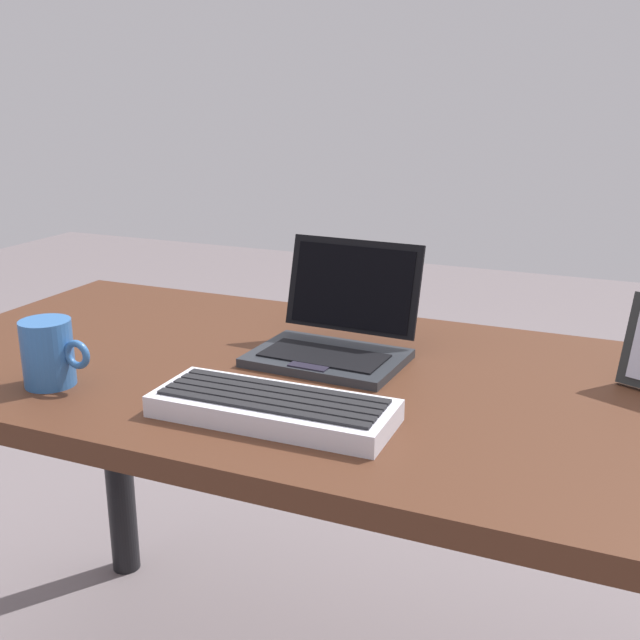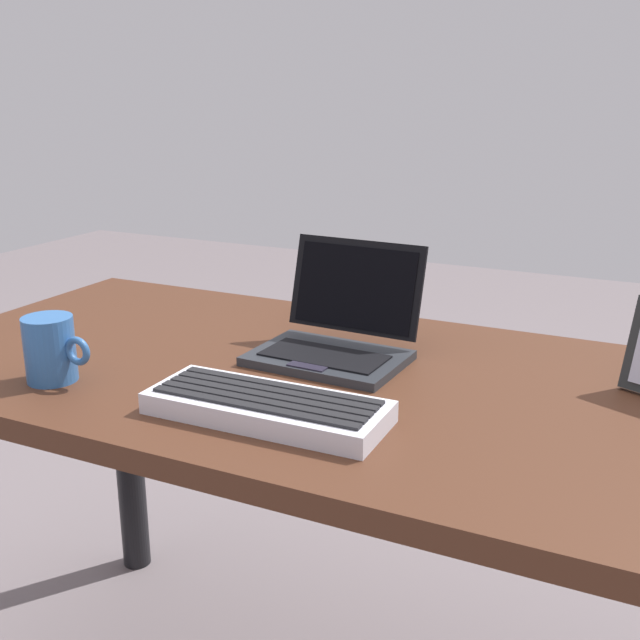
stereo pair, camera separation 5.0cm
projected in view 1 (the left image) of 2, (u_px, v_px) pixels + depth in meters
desk at (309, 435)px, 1.27m from camera, size 1.41×0.71×0.73m
laptop_front at (335, 335)px, 1.29m from camera, size 0.25×0.23×0.19m
external_keyboard at (273, 407)px, 1.05m from camera, size 0.34×0.13×0.03m
coffee_mug at (49, 353)px, 1.16m from camera, size 0.12×0.08×0.10m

